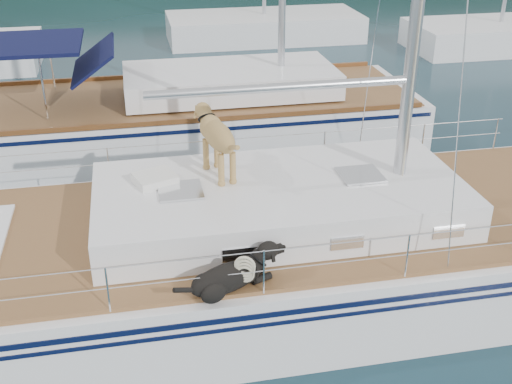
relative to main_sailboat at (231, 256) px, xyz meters
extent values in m
plane|color=black|center=(-0.09, 0.00, -0.68)|extent=(120.00, 120.00, 0.00)
cube|color=white|center=(-0.09, 0.00, -0.18)|extent=(12.00, 3.80, 1.40)
cube|color=brown|center=(-0.09, 0.00, 0.55)|extent=(11.52, 3.50, 0.06)
cube|color=white|center=(0.71, 0.00, 0.86)|extent=(5.20, 2.50, 0.55)
cylinder|color=silver|center=(0.71, 0.00, 2.53)|extent=(3.60, 0.12, 0.12)
cylinder|color=silver|center=(-0.09, -1.75, 1.14)|extent=(10.56, 0.01, 0.01)
cylinder|color=silver|center=(-0.09, 1.75, 1.14)|extent=(10.56, 0.01, 0.01)
cube|color=blue|center=(-0.11, 1.13, 0.61)|extent=(0.64, 0.46, 0.05)
cube|color=white|center=(-1.01, 0.33, 1.20)|extent=(0.67, 0.61, 0.14)
torus|color=beige|center=(-0.11, -1.70, 0.94)|extent=(0.33, 0.21, 0.32)
cube|color=white|center=(-0.18, 6.23, -0.23)|extent=(11.00, 3.50, 1.30)
cube|color=brown|center=(-0.18, 6.23, 0.42)|extent=(10.56, 3.29, 0.06)
cube|color=white|center=(1.02, 6.23, 0.77)|extent=(4.80, 2.30, 0.55)
cube|color=#0D1237|center=(-3.38, 6.23, 1.82)|extent=(2.40, 2.30, 0.08)
cube|color=white|center=(3.91, 16.00, -0.28)|extent=(7.20, 3.00, 1.10)
cube|color=white|center=(11.91, 13.00, -0.28)|extent=(6.40, 3.00, 1.10)
camera|label=1|loc=(-1.23, -7.92, 5.08)|focal=45.00mm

